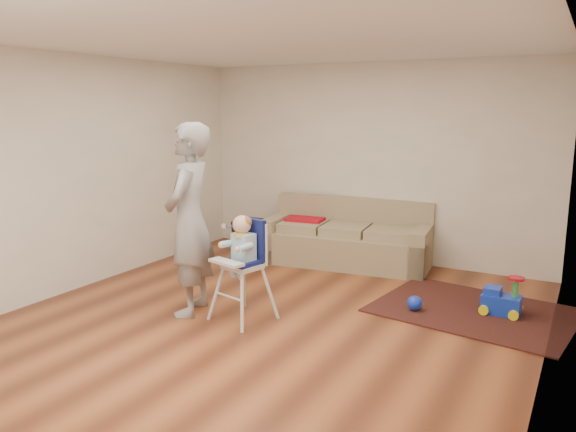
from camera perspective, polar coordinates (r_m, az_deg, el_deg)
The scene contains 9 objects.
ground at distance 5.73m, azimuth -1.96°, elevation -10.55°, with size 5.50×5.50×0.00m, color #532716.
room_envelope at distance 5.79m, azimuth 0.60°, elevation 8.74°, with size 5.04×5.52×2.72m.
sofa at distance 7.64m, azimuth 5.95°, elevation -1.70°, with size 2.31×1.16×0.86m.
side_table at distance 8.31m, azimuth -3.59°, elevation -2.02°, with size 0.46×0.46×0.46m, color black, non-canonical shape.
area_rug at distance 6.27m, azimuth 18.35°, elevation -9.10°, with size 1.94×1.46×0.02m, color black.
ride_on_toy at distance 6.19m, azimuth 20.91°, elevation -7.44°, with size 0.38×0.27×0.41m, color #1436CF, non-canonical shape.
toy_ball at distance 6.07m, azimuth 12.74°, elevation -8.63°, with size 0.16×0.16×0.16m, color #1436CF.
high_chair at distance 5.61m, azimuth -4.62°, elevation -5.45°, with size 0.60×0.60×1.08m.
adult at distance 5.76m, azimuth -10.00°, elevation -0.40°, with size 0.71×0.47×1.96m, color gray.
Camera 1 is at (2.74, -4.57, 2.11)m, focal length 35.00 mm.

